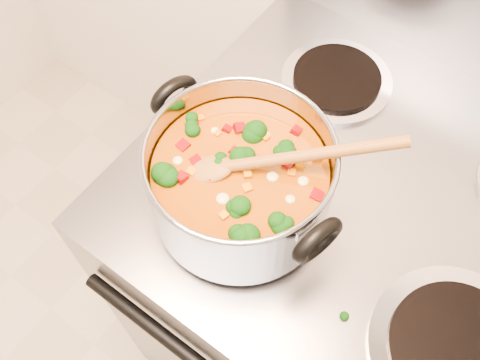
# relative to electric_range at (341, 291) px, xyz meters

# --- Properties ---
(electric_range) EXTENTS (0.79, 0.72, 1.08)m
(electric_range) POSITION_rel_electric_range_xyz_m (0.00, 0.00, 0.00)
(electric_range) COLOR gray
(electric_range) RESTS_ON ground
(stockpot) EXTENTS (0.33, 0.26, 0.16)m
(stockpot) POSITION_rel_electric_range_xyz_m (-0.18, -0.16, 0.54)
(stockpot) COLOR #9F9FA7
(stockpot) RESTS_ON electric_range
(wooden_spoon) EXTENTS (0.26, 0.20, 0.10)m
(wooden_spoon) POSITION_rel_electric_range_xyz_m (-0.16, -0.14, 0.59)
(wooden_spoon) COLOR olive
(wooden_spoon) RESTS_ON stockpot
(cooktop_crumbs) EXTENTS (0.40, 0.11, 0.01)m
(cooktop_crumbs) POSITION_rel_electric_range_xyz_m (-0.11, -0.11, 0.46)
(cooktop_crumbs) COLOR black
(cooktop_crumbs) RESTS_ON electric_range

